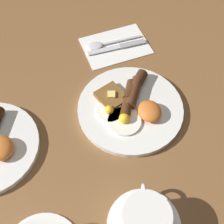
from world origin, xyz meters
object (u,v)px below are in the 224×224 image
(knife, at_px, (120,46))
(spoon, at_px, (101,44))
(teacup_near, at_px, (145,220))
(breakfast_plate_near, at_px, (130,106))

(knife, distance_m, spoon, 0.06)
(teacup_near, relative_size, spoon, 0.92)
(breakfast_plate_near, xyz_separation_m, spoon, (0.24, 0.01, -0.01))
(knife, bearing_deg, teacup_near, 77.79)
(knife, bearing_deg, spoon, -23.70)
(teacup_near, bearing_deg, spoon, -5.85)
(breakfast_plate_near, bearing_deg, knife, -10.77)
(breakfast_plate_near, relative_size, spoon, 1.61)
(spoon, bearing_deg, knife, 155.30)
(breakfast_plate_near, bearing_deg, spoon, 2.73)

